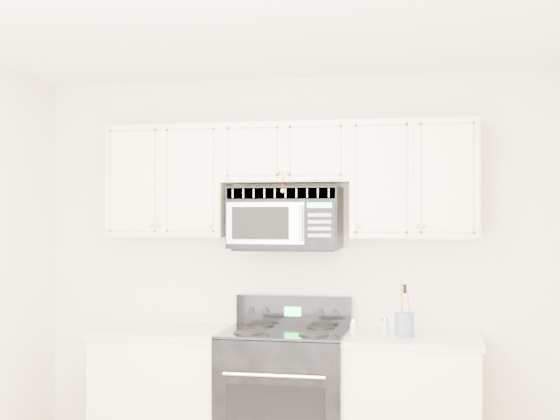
# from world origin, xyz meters

# --- Properties ---
(room) EXTENTS (3.51, 3.51, 2.61)m
(room) POSITION_xyz_m (0.00, 0.00, 1.30)
(room) COLOR #A0795B
(room) RESTS_ON ground
(base_cabinet_left) EXTENTS (0.86, 0.65, 0.92)m
(base_cabinet_left) POSITION_xyz_m (-0.80, 1.44, 0.43)
(base_cabinet_left) COLOR white
(base_cabinet_left) RESTS_ON ground
(base_cabinet_right) EXTENTS (0.86, 0.65, 0.92)m
(base_cabinet_right) POSITION_xyz_m (0.80, 1.44, 0.43)
(base_cabinet_right) COLOR white
(base_cabinet_right) RESTS_ON ground
(range) EXTENTS (0.78, 0.71, 1.13)m
(range) POSITION_xyz_m (0.01, 1.42, 0.48)
(range) COLOR black
(range) RESTS_ON ground
(upper_cabinets) EXTENTS (2.44, 0.37, 0.75)m
(upper_cabinets) POSITION_xyz_m (-0.00, 1.58, 1.93)
(upper_cabinets) COLOR white
(upper_cabinets) RESTS_ON ground
(microwave) EXTENTS (0.72, 0.41, 0.40)m
(microwave) POSITION_xyz_m (-0.02, 1.56, 1.65)
(microwave) COLOR black
(microwave) RESTS_ON ground
(utensil_crock) EXTENTS (0.12, 0.12, 0.32)m
(utensil_crock) POSITION_xyz_m (0.76, 1.39, 1.00)
(utensil_crock) COLOR slate
(utensil_crock) RESTS_ON base_cabinet_right
(shaker_salt) EXTENTS (0.04, 0.04, 0.11)m
(shaker_salt) POSITION_xyz_m (0.45, 1.36, 0.97)
(shaker_salt) COLOR silver
(shaker_salt) RESTS_ON base_cabinet_right
(shaker_pepper) EXTENTS (0.04, 0.04, 0.10)m
(shaker_pepper) POSITION_xyz_m (0.64, 1.46, 0.97)
(shaker_pepper) COLOR silver
(shaker_pepper) RESTS_ON base_cabinet_right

